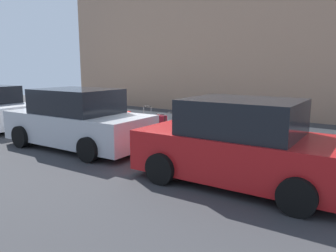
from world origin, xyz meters
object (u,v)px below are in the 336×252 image
at_px(suitcase_black_2, 234,135).
at_px(suitcase_olive_8, 148,125).
at_px(suitcase_red_5, 187,131).
at_px(suitcase_maroon_7, 160,126).
at_px(suitcase_teal_4, 200,132).
at_px(fire_hydrant, 129,121).
at_px(suitcase_olive_1, 254,136).
at_px(suitcase_silver_6, 172,130).
at_px(parked_car_red_0, 241,145).
at_px(suitcase_navy_3, 217,135).
at_px(parked_car_silver_1, 78,120).
at_px(bollard_post, 111,118).
at_px(suitcase_maroon_0, 275,144).

bearing_deg(suitcase_black_2, suitcase_olive_8, -0.05).
xyz_separation_m(suitcase_red_5, suitcase_olive_8, (1.50, 0.04, 0.03)).
bearing_deg(suitcase_maroon_7, suitcase_teal_4, 177.76).
bearing_deg(fire_hydrant, suitcase_olive_1, -179.33).
xyz_separation_m(suitcase_silver_6, fire_hydrant, (1.82, -0.01, 0.10)).
bearing_deg(suitcase_olive_1, suitcase_black_2, 5.47).
xyz_separation_m(suitcase_olive_1, parked_car_red_0, (-0.57, 2.14, 0.27)).
distance_m(suitcase_navy_3, parked_car_red_0, 2.71).
height_order(suitcase_navy_3, suitcase_maroon_7, suitcase_navy_3).
bearing_deg(suitcase_black_2, suitcase_red_5, -1.48).
xyz_separation_m(suitcase_black_2, suitcase_red_5, (1.56, -0.04, -0.08)).
relative_size(suitcase_navy_3, suitcase_maroon_7, 1.11).
bearing_deg(suitcase_teal_4, suitcase_olive_1, -177.31).
bearing_deg(suitcase_teal_4, suitcase_olive_8, -0.72).
xyz_separation_m(fire_hydrant, parked_car_silver_1, (0.08, 2.09, 0.28)).
distance_m(suitcase_olive_1, suitcase_maroon_7, 3.12).
xyz_separation_m(suitcase_navy_3, fire_hydrant, (3.36, 0.04, 0.07)).
distance_m(suitcase_red_5, suitcase_silver_6, 0.51).
bearing_deg(parked_car_red_0, suitcase_silver_6, -33.00).
bearing_deg(parked_car_silver_1, suitcase_navy_3, -148.31).
bearing_deg(suitcase_olive_1, suitcase_maroon_7, 0.30).
distance_m(suitcase_navy_3, bollard_post, 4.07).
distance_m(suitcase_olive_1, parked_car_red_0, 2.23).
relative_size(suitcase_olive_8, parked_car_silver_1, 0.21).
xyz_separation_m(suitcase_maroon_0, fire_hydrant, (5.04, -0.04, 0.10)).
bearing_deg(suitcase_teal_4, suitcase_maroon_7, -2.24).
bearing_deg(suitcase_navy_3, suitcase_black_2, 175.94).
relative_size(suitcase_red_5, suitcase_maroon_7, 1.22).
xyz_separation_m(suitcase_maroon_0, parked_car_silver_1, (5.12, 2.05, 0.38)).
bearing_deg(suitcase_olive_8, bollard_post, 5.66).
relative_size(suitcase_navy_3, parked_car_red_0, 0.19).
relative_size(suitcase_maroon_7, parked_car_silver_1, 0.16).
bearing_deg(suitcase_red_5, suitcase_olive_8, 1.44).
relative_size(suitcase_black_2, parked_car_silver_1, 0.22).
bearing_deg(suitcase_navy_3, parked_car_silver_1, 31.69).
relative_size(suitcase_maroon_0, parked_car_red_0, 0.14).
bearing_deg(parked_car_red_0, suitcase_red_5, -38.36).
bearing_deg(suitcase_maroon_0, fire_hydrant, -0.42).
height_order(suitcase_olive_1, suitcase_teal_4, suitcase_teal_4).
relative_size(suitcase_silver_6, parked_car_red_0, 0.19).
bearing_deg(suitcase_olive_8, suitcase_black_2, 179.95).
relative_size(suitcase_olive_1, parked_car_silver_1, 0.18).
relative_size(suitcase_olive_8, bollard_post, 1.14).
distance_m(suitcase_red_5, bollard_post, 3.04).
height_order(fire_hydrant, parked_car_red_0, parked_car_red_0).
height_order(suitcase_teal_4, parked_car_red_0, parked_car_red_0).
distance_m(suitcase_navy_3, suitcase_silver_6, 1.54).
distance_m(suitcase_olive_1, bollard_post, 5.15).
relative_size(bollard_post, parked_car_red_0, 0.19).
xyz_separation_m(suitcase_red_5, parked_car_red_0, (-2.68, 2.13, 0.37)).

